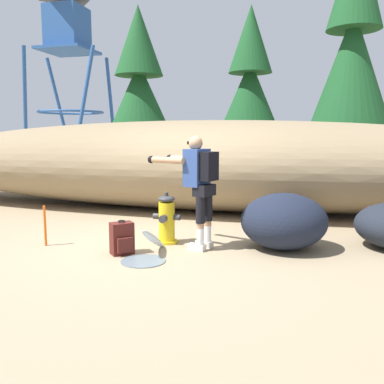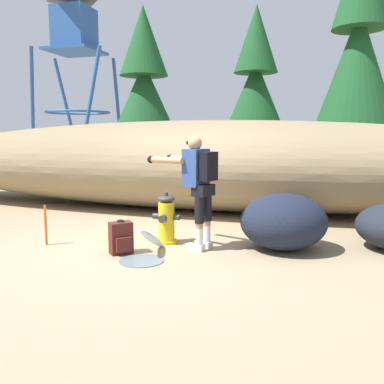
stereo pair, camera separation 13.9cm
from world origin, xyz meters
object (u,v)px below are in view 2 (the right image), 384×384
at_px(spare_backpack, 121,238).
at_px(boulder_small, 290,218).
at_px(survey_stake, 46,225).
at_px(watchtower, 75,32).
at_px(utility_worker, 197,178).
at_px(fire_hydrant, 166,220).
at_px(boulder_large, 284,222).

bearing_deg(spare_backpack, boulder_small, 91.13).
xyz_separation_m(spare_backpack, survey_stake, (-1.27, 0.10, 0.08)).
height_order(boulder_small, watchtower, watchtower).
bearing_deg(utility_worker, fire_hydrant, 0.38).
distance_m(boulder_small, survey_stake, 3.97).
relative_size(utility_worker, survey_stake, 2.69).
height_order(utility_worker, boulder_large, utility_worker).
distance_m(utility_worker, boulder_large, 1.38).
xyz_separation_m(fire_hydrant, watchtower, (-8.26, 11.12, 5.77)).
relative_size(utility_worker, boulder_small, 2.52).
distance_m(utility_worker, boulder_small, 2.14).
relative_size(spare_backpack, survey_stake, 0.78).
bearing_deg(watchtower, fire_hydrant, -53.41).
distance_m(fire_hydrant, spare_backpack, 0.84).
xyz_separation_m(utility_worker, boulder_small, (1.22, 1.55, -0.81)).
distance_m(fire_hydrant, boulder_large, 1.73).
distance_m(utility_worker, survey_stake, 2.37).
xyz_separation_m(watchtower, survey_stake, (6.58, -11.74, -5.83)).
bearing_deg(fire_hydrant, boulder_small, 38.12).
height_order(spare_backpack, watchtower, watchtower).
bearing_deg(spare_backpack, survey_stake, -137.66).
bearing_deg(boulder_large, fire_hydrant, -175.76).
distance_m(boulder_large, boulder_small, 1.26).
height_order(boulder_large, watchtower, watchtower).
relative_size(utility_worker, watchtower, 0.20).
relative_size(fire_hydrant, utility_worker, 0.48).
bearing_deg(watchtower, spare_backpack, -56.45).
xyz_separation_m(spare_backpack, boulder_large, (2.13, 0.85, 0.19)).
xyz_separation_m(fire_hydrant, boulder_large, (1.72, 0.13, 0.05)).
xyz_separation_m(boulder_large, survey_stake, (-3.41, -0.74, -0.10)).
bearing_deg(fire_hydrant, spare_backpack, -119.47).
bearing_deg(spare_backpack, fire_hydrant, 107.53).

